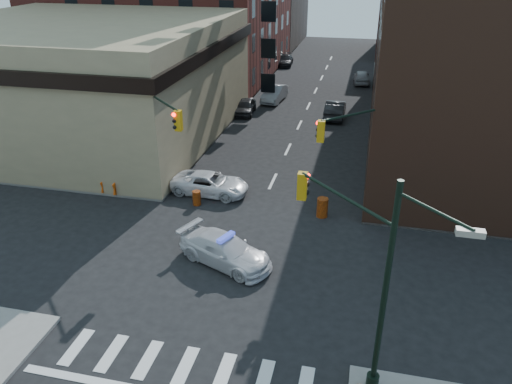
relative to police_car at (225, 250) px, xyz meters
The scene contains 24 objects.
ground 0.85m from the police_car, 14.39° to the right, with size 140.00×140.00×0.00m, color black.
sidewalk_nw 39.69m from the police_car, 124.66° to the left, with size 34.00×54.50×0.15m, color gray.
bank_building 23.61m from the police_car, 135.31° to the left, with size 22.00×22.00×9.00m, color #9B8A65.
commercial_row_ne 26.85m from the police_car, 59.04° to the left, with size 14.00×34.00×14.00m, color #4E2D1F.
filler_ne 59.89m from the police_car, 76.00° to the left, with size 16.00×16.00×12.00m, color maroon.
signal_pole_se 9.42m from the police_car, 41.06° to the right, with size 5.40×5.27×8.00m.
signal_pole_nw 8.35m from the police_car, 136.05° to the left, with size 3.58×3.67×8.00m.
signal_pole_ne 8.93m from the police_car, 39.91° to the left, with size 3.67×3.58×8.00m.
tree_ne_near 27.22m from the police_car, 72.97° to the left, with size 3.00×3.00×4.85m.
tree_ne_far 34.92m from the police_car, 76.83° to the left, with size 3.00×3.00×4.85m.
police_car is the anchor object (origin of this frame).
pickup 7.87m from the police_car, 113.09° to the left, with size 2.24×4.86×1.35m, color white.
parked_car_wnear 24.58m from the police_car, 101.71° to the left, with size 1.62×4.03×1.37m, color black.
parked_car_wfar 29.00m from the police_car, 96.26° to the left, with size 1.65×4.73×1.56m, color gray.
parked_car_wdeep 46.13m from the police_car, 96.31° to the left, with size 1.89×4.65×1.35m, color black.
parked_car_enear 24.99m from the police_car, 82.51° to the left, with size 1.68×4.81×1.59m, color black.
parked_car_efar 38.56m from the police_car, 82.35° to the left, with size 1.76×4.37×1.49m, color #94969C.
pedestrian_a 10.10m from the police_car, 127.59° to the left, with size 0.66×0.43×1.81m, color black.
pedestrian_b 12.10m from the police_car, 150.84° to the left, with size 0.97×0.75×1.99m, color black.
pedestrian_c 13.36m from the police_car, 138.45° to the left, with size 0.96×0.40×1.64m, color black.
barrel_road 7.14m from the police_car, 54.57° to the left, with size 0.64×0.64×1.15m, color #EB500B.
barrel_bank 6.55m from the police_car, 121.41° to the left, with size 0.50×0.50×0.90m, color red.
barricade_nw_a 10.65m from the police_car, 148.35° to the left, with size 1.17×0.58×0.88m, color red, non-canonical shape.
barricade_nw_b 12.59m from the police_car, 151.49° to the left, with size 1.29×0.65×0.97m, color #EE4D0B, non-canonical shape.
Camera 1 is at (5.67, -19.66, 14.07)m, focal length 35.00 mm.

